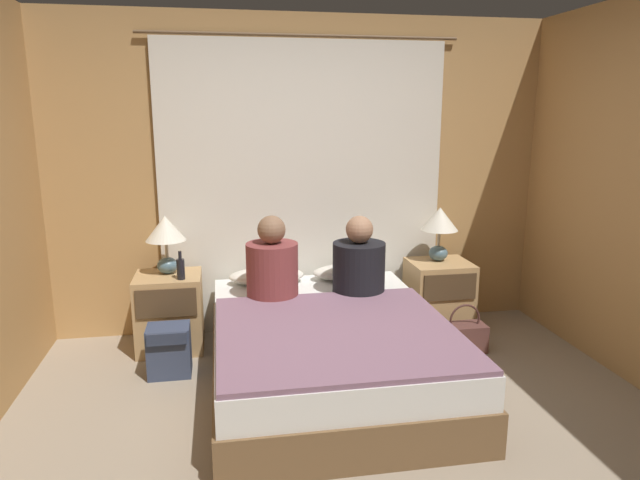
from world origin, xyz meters
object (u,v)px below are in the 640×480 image
person_left_in_bed (272,266)px  beer_bottle_on_left_stand (181,268)px  handbag_on_floor (464,336)px  pillow_left (267,276)px  pillow_right (349,272)px  person_right_in_bed (359,264)px  backpack_on_floor (169,347)px  nightstand_left (170,312)px  lamp_right (440,224)px  nightstand_right (439,296)px  lamp_left (166,234)px  bed (328,351)px

person_left_in_bed → beer_bottle_on_left_stand: bearing=164.4°
beer_bottle_on_left_stand → handbag_on_floor: bearing=-8.6°
pillow_left → pillow_right: 0.66m
pillow_left → person_right_in_bed: person_right_in_bed is taller
pillow_left → handbag_on_floor: (1.43, -0.49, -0.40)m
pillow_right → handbag_on_floor: (0.78, -0.49, -0.40)m
pillow_left → pillow_right: same height
backpack_on_floor → handbag_on_floor: bearing=0.6°
nightstand_left → beer_bottle_on_left_stand: size_ratio=2.77×
nightstand_left → person_left_in_bed: person_left_in_bed is taller
nightstand_left → lamp_right: size_ratio=1.32×
backpack_on_floor → nightstand_right: bearing=12.2°
nightstand_right → pillow_right: (-0.74, 0.06, 0.23)m
person_left_in_bed → handbag_on_floor: (1.42, -0.13, -0.58)m
pillow_right → person_right_in_bed: (-0.01, -0.36, 0.17)m
pillow_right → backpack_on_floor: bearing=-159.5°
nightstand_left → person_right_in_bed: (1.38, -0.30, 0.39)m
pillow_left → nightstand_right: bearing=-2.3°
lamp_left → pillow_left: 0.82m
nightstand_left → person_right_in_bed: person_right_in_bed is taller
nightstand_left → nightstand_right: size_ratio=1.00×
lamp_right → handbag_on_floor: bearing=-85.7°
lamp_right → person_right_in_bed: 0.85m
pillow_right → beer_bottle_on_left_stand: 1.31m
nightstand_left → pillow_right: size_ratio=1.00×
backpack_on_floor → pillow_right: bearing=20.5°
person_left_in_bed → person_right_in_bed: person_left_in_bed is taller
nightstand_left → person_right_in_bed: size_ratio=1.00×
nightstand_right → lamp_left: bearing=178.6°
lamp_right → pillow_right: lamp_right is taller
bed → lamp_right: bearing=37.5°
nightstand_left → person_left_in_bed: bearing=-21.9°
nightstand_left → lamp_right: (2.14, 0.05, 0.59)m
bed → pillow_left: size_ratio=3.48×
lamp_left → backpack_on_floor: 0.85m
pillow_right → person_left_in_bed: (-0.64, -0.36, 0.18)m
bed → lamp_right: lamp_right is taller
bed → pillow_left: 0.93m
person_left_in_bed → lamp_right: bearing=14.4°
person_right_in_bed → backpack_on_floor: person_right_in_bed is taller
nightstand_left → person_right_in_bed: bearing=-12.3°
pillow_left → person_left_in_bed: (0.01, -0.36, 0.18)m
bed → person_left_in_bed: (-0.32, 0.46, 0.47)m
lamp_left → person_left_in_bed: 0.85m
pillow_left → handbag_on_floor: bearing=-18.9°
backpack_on_floor → handbag_on_floor: handbag_on_floor is taller
pillow_right → backpack_on_floor: (-1.37, -0.51, -0.32)m
nightstand_right → pillow_right: size_ratio=1.00×
nightstand_left → beer_bottle_on_left_stand: 0.40m
bed → lamp_left: size_ratio=4.61×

